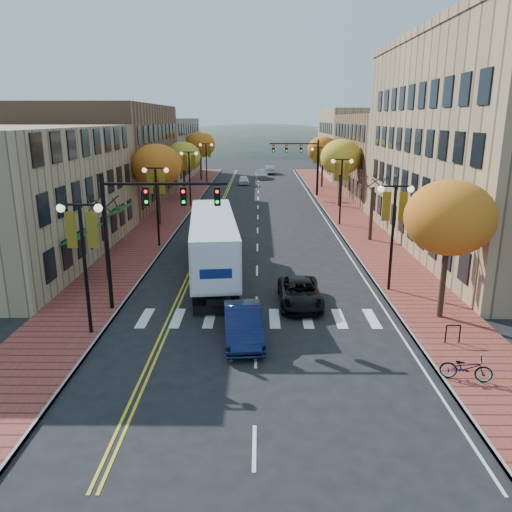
{
  "coord_description": "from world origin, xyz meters",
  "views": [
    {
      "loc": [
        0.13,
        -20.86,
        9.53
      ],
      "look_at": [
        -0.04,
        5.61,
        2.2
      ],
      "focal_mm": 35.0,
      "sensor_mm": 36.0,
      "label": 1
    }
  ],
  "objects_px": {
    "black_suv": "(300,293)",
    "bicycle": "(466,368)",
    "navy_sedan": "(243,324)",
    "semi_truck": "(213,238)"
  },
  "relations": [
    {
      "from": "black_suv",
      "to": "bicycle",
      "type": "xyz_separation_m",
      "value": [
        5.51,
        -8.1,
        -0.02
      ]
    },
    {
      "from": "semi_truck",
      "to": "black_suv",
      "type": "xyz_separation_m",
      "value": [
        5.08,
        -5.58,
        -1.62
      ]
    },
    {
      "from": "black_suv",
      "to": "bicycle",
      "type": "bearing_deg",
      "value": -56.36
    },
    {
      "from": "semi_truck",
      "to": "bicycle",
      "type": "height_order",
      "value": "semi_truck"
    },
    {
      "from": "bicycle",
      "to": "navy_sedan",
      "type": "bearing_deg",
      "value": 81.17
    },
    {
      "from": "navy_sedan",
      "to": "bicycle",
      "type": "bearing_deg",
      "value": -29.19
    },
    {
      "from": "bicycle",
      "to": "semi_truck",
      "type": "bearing_deg",
      "value": 52.81
    },
    {
      "from": "black_suv",
      "to": "semi_truck",
      "type": "bearing_deg",
      "value": 131.74
    },
    {
      "from": "semi_truck",
      "to": "bicycle",
      "type": "distance_m",
      "value": 17.37
    },
    {
      "from": "black_suv",
      "to": "navy_sedan",
      "type": "bearing_deg",
      "value": -123.73
    }
  ]
}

